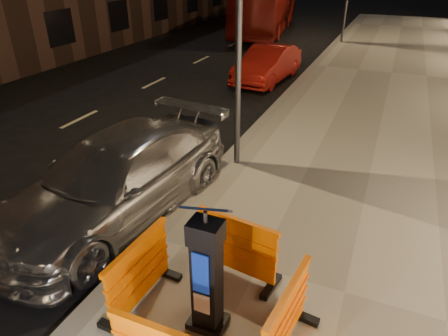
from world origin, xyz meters
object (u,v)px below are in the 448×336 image
at_px(parking_kiosk, 207,271).
at_px(barrier_bldgside, 286,321).
at_px(barrier_back, 237,248).
at_px(bus_doubledecker, 265,32).
at_px(car_silver, 122,212).
at_px(barrier_kerbside, 139,273).
at_px(car_red, 267,81).

distance_m(parking_kiosk, barrier_bldgside, 1.02).
bearing_deg(barrier_back, bus_doubledecker, 114.47).
xyz_separation_m(parking_kiosk, bus_doubledecker, (-6.16, 21.38, -1.01)).
xyz_separation_m(barrier_back, car_silver, (-2.58, 0.83, -0.63)).
relative_size(barrier_back, barrier_bldgside, 1.00).
bearing_deg(barrier_kerbside, car_red, 12.05).
xyz_separation_m(car_silver, car_red, (-0.20, 9.30, 0.00)).
xyz_separation_m(parking_kiosk, barrier_bldgside, (0.95, 0.00, -0.38)).
distance_m(parking_kiosk, barrier_back, 1.02).
distance_m(barrier_kerbside, car_red, 11.24).
height_order(barrier_back, barrier_bldgside, same).
bearing_deg(car_red, bus_doubledecker, 113.14).
bearing_deg(bus_doubledecker, barrier_kerbside, -84.88).
xyz_separation_m(barrier_back, barrier_kerbside, (-0.95, -0.95, 0.00)).
distance_m(barrier_bldgside, car_silver, 4.00).
bearing_deg(barrier_bldgside, car_red, 25.28).
xyz_separation_m(parking_kiosk, car_red, (-2.77, 11.08, -1.01)).
bearing_deg(barrier_bldgside, car_silver, 69.98).
distance_m(barrier_bldgside, bus_doubledecker, 22.54).
distance_m(barrier_back, barrier_kerbside, 1.34).
height_order(parking_kiosk, barrier_back, parking_kiosk).
height_order(parking_kiosk, bus_doubledecker, parking_kiosk).
distance_m(barrier_bldgside, car_red, 11.70).
xyz_separation_m(barrier_kerbside, car_silver, (-1.63, 1.78, -0.63)).
xyz_separation_m(barrier_bldgside, bus_doubledecker, (-7.11, 21.38, -0.63)).
bearing_deg(bus_doubledecker, parking_kiosk, -82.51).
distance_m(parking_kiosk, car_silver, 3.29).
xyz_separation_m(barrier_back, car_red, (-2.77, 10.13, -0.63)).
height_order(barrier_bldgside, car_red, barrier_bldgside).
height_order(barrier_back, car_silver, barrier_back).
xyz_separation_m(parking_kiosk, barrier_back, (0.00, 0.95, -0.38)).
xyz_separation_m(parking_kiosk, car_silver, (-2.58, 1.78, -1.01)).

